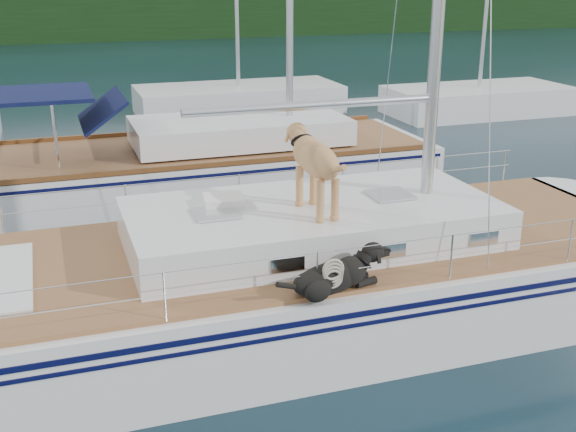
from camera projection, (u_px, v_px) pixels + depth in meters
name	position (u px, v px, depth m)	size (l,w,h in m)	color
ground	(260.00, 328.00, 10.49)	(120.00, 120.00, 0.00)	black
shore_bank	(75.00, 31.00, 51.62)	(92.00, 1.00, 1.20)	#595147
main_sailboat	(266.00, 284.00, 10.29)	(12.00, 3.93, 14.01)	white
neighbor_sailboat	(194.00, 169.00, 16.32)	(11.00, 3.50, 13.30)	white
bg_boat_center	(239.00, 100.00, 25.87)	(7.20, 3.00, 11.65)	white
bg_boat_east	(478.00, 101.00, 25.62)	(6.40, 3.00, 11.65)	white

